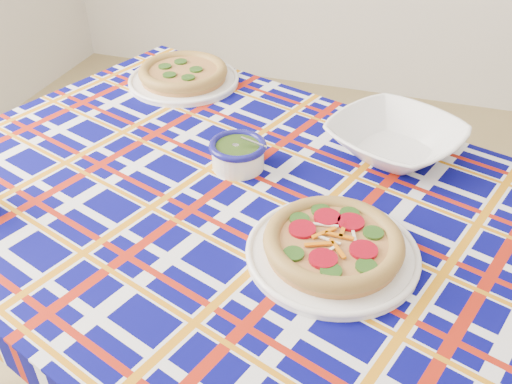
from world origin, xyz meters
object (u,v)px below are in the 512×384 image
(dining_table, at_px, (270,243))
(main_focaccia_plate, at_px, (333,243))
(pesto_bowl, at_px, (238,152))
(serving_bowl, at_px, (395,139))

(dining_table, height_order, main_focaccia_plate, main_focaccia_plate)
(pesto_bowl, height_order, serving_bowl, pesto_bowl)
(main_focaccia_plate, distance_m, pesto_bowl, 0.33)
(main_focaccia_plate, height_order, serving_bowl, serving_bowl)
(dining_table, bearing_deg, pesto_bowl, 148.96)
(pesto_bowl, bearing_deg, serving_bowl, 27.58)
(pesto_bowl, xyz_separation_m, serving_bowl, (0.31, 0.16, -0.00))
(serving_bowl, bearing_deg, dining_table, -123.36)
(pesto_bowl, relative_size, serving_bowl, 0.44)
(dining_table, distance_m, serving_bowl, 0.37)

